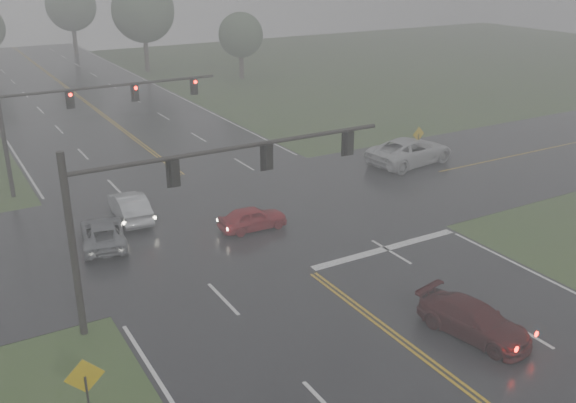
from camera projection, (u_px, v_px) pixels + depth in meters
main_road at (253, 228)px, 33.98m from camera, size 18.00×160.00×0.02m
cross_street at (236, 216)px, 35.59m from camera, size 120.00×14.00×0.02m
stop_bar at (386, 249)px, 31.59m from camera, size 8.50×0.50×0.01m
sedan_maroon at (472, 335)px, 24.50m from camera, size 2.74×4.78×1.30m
sedan_red at (253, 229)px, 33.85m from camera, size 3.70×1.61×1.24m
sedan_silver at (131, 219)px, 35.12m from camera, size 1.84×4.54×1.46m
car_grey at (105, 245)px, 32.04m from camera, size 2.91×4.80×1.24m
pickup_white at (409, 164)px, 44.30m from camera, size 6.86×3.85×1.81m
signal_gantry_near at (180, 189)px, 24.78m from camera, size 13.69×0.32×7.28m
signal_gantry_far at (76, 109)px, 38.61m from camera, size 13.42×0.35×6.81m
sign_diamond_west at (86, 386)px, 18.68m from camera, size 1.15×0.15×2.78m
sign_diamond_east at (418, 138)px, 44.18m from camera, size 1.04×0.12×2.49m
tree_ne_a at (143, 11)px, 75.71m from camera, size 7.39×7.39×10.86m
tree_e_near at (241, 35)px, 72.50m from camera, size 5.06×5.06×7.44m
tree_n_far at (71, 6)px, 89.02m from camera, size 6.86×6.86×10.08m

